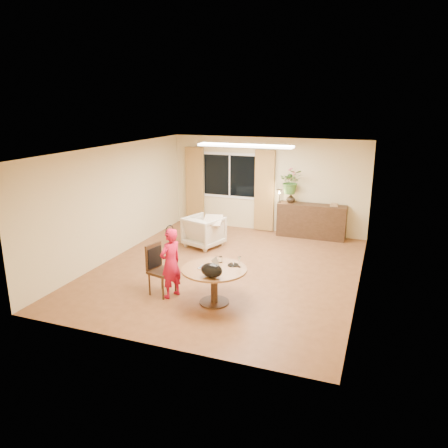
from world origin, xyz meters
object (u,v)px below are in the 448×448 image
dining_table (214,276)px  dining_chair (162,270)px  armchair (204,231)px  child (171,263)px  sideboard (311,221)px

dining_table → dining_chair: bearing=179.9°
dining_table → armchair: 3.25m
dining_table → child: bearing=-178.5°
dining_table → armchair: size_ratio=1.38×
armchair → dining_table: bearing=134.1°
child → armchair: size_ratio=1.56×
dining_table → dining_chair: size_ratio=1.21×
dining_table → dining_chair: dining_chair is taller
dining_table → child: size_ratio=0.89×
dining_table → dining_chair: (-1.06, 0.00, -0.04)m
dining_chair → sideboard: dining_chair is taller
dining_table → child: child is taller
dining_table → child: 0.87m
armchair → sideboard: 2.93m
dining_table → sideboard: 4.71m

